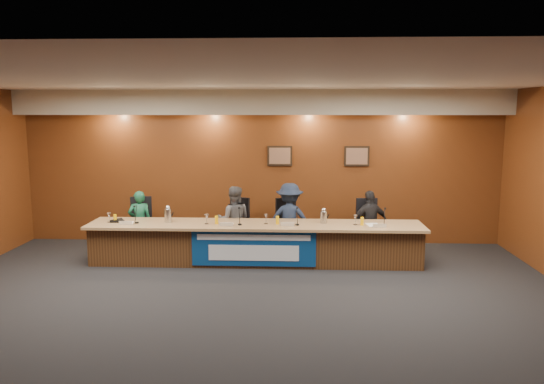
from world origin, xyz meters
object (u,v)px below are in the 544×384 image
Objects in this scene: office_chair_d at (369,230)px; carafe_left at (168,216)px; office_chair_c at (290,229)px; office_chair_b at (235,229)px; banner at (254,248)px; speakerphone at (119,221)px; office_chair_a at (142,228)px; panelist_c at (290,219)px; dais_body at (255,244)px; panelist_a at (140,222)px; panelist_b at (234,220)px; panelist_d at (370,223)px; carafe_right at (324,217)px.

carafe_left is at bearing -176.99° from office_chair_d.
office_chair_b is at bearing 158.64° from office_chair_c.
speakerphone is (-2.53, 0.38, 0.40)m from banner.
office_chair_a is 2.95m from office_chair_c.
office_chair_a is 1.86m from office_chair_b.
speakerphone is (-3.15, -0.73, 0.30)m from office_chair_c.
dais_body is at bearing 46.85° from panelist_c.
panelist_a is 4.50m from office_chair_d.
panelist_a is 2.95m from panelist_c.
panelist_b is (1.86, 0.00, 0.05)m from panelist_a.
panelist_b is 1.05× the size of panelist_d.
office_chair_c is 1.50× the size of speakerphone.
panelist_c reaches higher than panelist_a.
panelist_d reaches higher than carafe_right.
office_chair_d is (2.17, 1.11, 0.10)m from banner.
office_chair_d is 4.77m from speakerphone.
panelist_b reaches higher than carafe_right.
carafe_right reaches higher than office_chair_c.
carafe_right is at bearing -25.43° from office_chair_a.
panelist_c reaches higher than speakerphone.
office_chair_a is 1.50× the size of speakerphone.
panelist_b is 0.95× the size of panelist_c.
panelist_c reaches higher than banner.
panelist_d is (4.50, 0.00, 0.02)m from panelist_a.
panelist_b reaches higher than carafe_left.
panelist_c is (0.62, 0.60, 0.35)m from dais_body.
office_chair_a is at bearing 1.07° from panelist_c.
banner is 4.58× the size of office_chair_c.
panelist_d reaches higher than dais_body.
panelist_c is 2.32m from carafe_left.
carafe_left is (-1.61, -0.01, 0.52)m from dais_body.
panelist_a is 3.63m from carafe_right.
panelist_c reaches higher than carafe_left.
office_chair_b is 2.21m from speakerphone.
office_chair_c is at bearing 13.08° from speakerphone.
carafe_left is at bearing 25.42° from panelist_b.
banner is at bearing 61.44° from panelist_c.
speakerphone is (-2.53, -0.04, 0.43)m from dais_body.
dais_body is at bearing 150.98° from panelist_a.
panelist_b is at bearing -17.93° from office_chair_a.
carafe_right is at bearing -151.77° from office_chair_d.
office_chair_c is (0.00, 0.10, -0.22)m from panelist_c.
dais_body is at bearing 90.00° from banner.
office_chair_b is 1.40m from carafe_left.
office_chair_a is at bearing 172.39° from office_chair_d.
dais_body is at bearing 125.22° from panelist_b.
carafe_right is (1.25, 0.03, 0.51)m from dais_body.
carafe_left is 0.93m from speakerphone.
carafe_right is at bearing 156.37° from panelist_a.
dais_body is 2.43m from office_chair_a.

